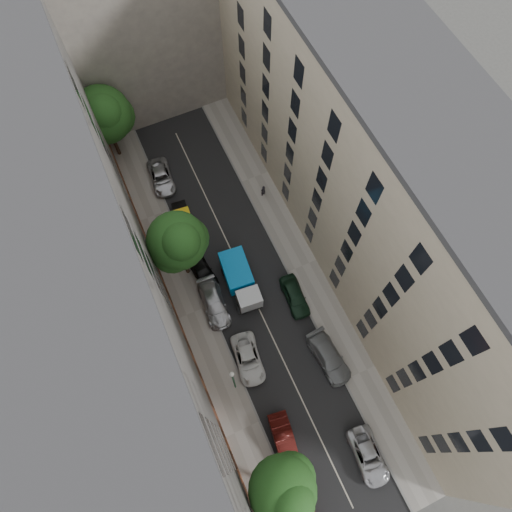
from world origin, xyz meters
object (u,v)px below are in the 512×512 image
car_right_2 (295,296)px  tree_near (284,491)px  car_right_0 (368,456)px  lamp_post (233,379)px  car_left_3 (214,303)px  car_left_4 (201,269)px  car_left_2 (248,359)px  car_left_6 (161,177)px  car_left_1 (284,441)px  tree_mid (179,242)px  car_left_0 (304,511)px  pedestrian (263,191)px  car_right_1 (329,357)px  tarp_truck (240,280)px  tree_far (104,117)px  car_left_5 (183,220)px

car_right_2 → tree_near: bearing=-116.0°
car_right_0 → lamp_post: size_ratio=0.71×
car_left_3 → car_left_4: bearing=91.0°
car_left_2 → car_left_6: (-0.59, 20.63, 0.00)m
car_left_1 → tree_mid: tree_mid is taller
car_left_0 → car_left_6: (0.21, 32.87, -0.08)m
car_left_0 → car_right_2: car_left_0 is taller
lamp_post → car_right_2: bearing=32.0°
tree_near → lamp_post: size_ratio=1.31×
car_left_2 → pedestrian: bearing=68.9°
car_right_0 → car_right_2: size_ratio=1.09×
car_left_0 → car_left_4: (0.17, 21.67, 0.01)m
car_left_1 → car_left_4: size_ratio=1.04×
car_left_0 → car_right_1: size_ratio=0.85×
car_left_1 → car_left_0: bearing=-91.3°
car_left_3 → pedestrian: size_ratio=3.24×
car_left_3 → car_right_0: car_left_3 is taller
car_right_2 → tarp_truck: bearing=144.9°
tarp_truck → car_left_0: 19.22m
tarp_truck → car_left_2: 7.12m
car_left_0 → car_right_1: car_right_1 is taller
tree_mid → pedestrian: (9.90, 4.84, -5.71)m
car_left_1 → car_right_2: size_ratio=1.05×
pedestrian → car_right_2: bearing=59.0°
car_left_0 → tree_far: size_ratio=0.49×
pedestrian → car_right_0: bearing=63.3°
car_right_0 → car_right_1: (0.80, 8.20, 0.09)m
pedestrian → tree_near: bearing=47.3°
car_left_0 → pedestrian: (9.00, 26.95, 0.19)m
tree_far → car_left_4: bearing=-79.9°
car_right_2 → tree_mid: size_ratio=0.45×
car_left_5 → car_right_1: size_ratio=0.82×
car_left_4 → tree_far: size_ratio=0.49×
car_left_1 → car_left_4: (-0.63, 16.62, -0.00)m
car_left_6 → tree_far: (-2.91, 4.96, 5.29)m
tarp_truck → car_left_0: size_ratio=1.35×
car_left_1 → car_left_6: (-0.59, 27.82, -0.09)m
car_left_4 → lamp_post: 11.65m
car_left_5 → tree_far: bearing=112.0°
car_right_1 → tree_mid: size_ratio=0.53×
car_right_1 → tree_far: bearing=104.8°
tarp_truck → car_right_2: bearing=-34.2°
pedestrian → car_left_6: bearing=-54.9°
tarp_truck → car_left_4: bearing=141.7°
car_left_1 → car_right_1: 7.78m
car_left_1 → lamp_post: (-1.90, 5.57, 3.47)m
car_left_5 → tree_mid: bearing=-100.6°
car_left_0 → car_left_4: bearing=91.2°
tree_near → pedestrian: (9.90, 24.74, -5.12)m
car_right_2 → lamp_post: 10.16m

